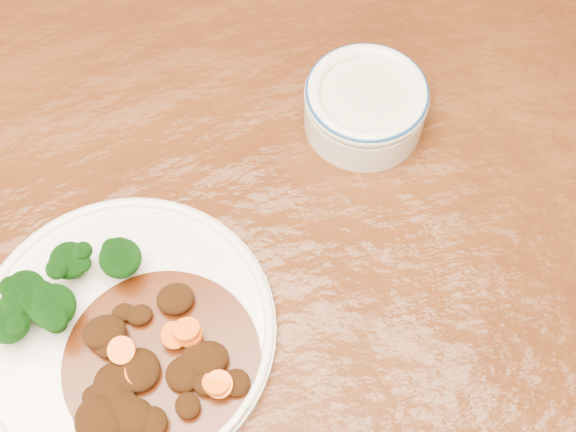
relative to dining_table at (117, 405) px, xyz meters
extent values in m
cube|color=#50280E|center=(0.00, 0.00, 0.06)|extent=(1.59, 1.06, 0.04)
cylinder|color=#37220D|center=(0.64, 0.47, -0.32)|extent=(0.06, 0.06, 0.71)
cylinder|color=white|center=(0.03, 0.03, 0.09)|extent=(0.26, 0.26, 0.01)
torus|color=white|center=(0.03, 0.03, 0.09)|extent=(0.25, 0.25, 0.01)
cylinder|color=#6A9F52|center=(-0.02, 0.06, 0.10)|extent=(0.01, 0.01, 0.02)
ellipsoid|color=black|center=(-0.02, 0.06, 0.12)|extent=(0.04, 0.04, 0.03)
cylinder|color=#6A9F52|center=(0.04, 0.08, 0.10)|extent=(0.01, 0.01, 0.02)
ellipsoid|color=black|center=(0.04, 0.08, 0.12)|extent=(0.04, 0.04, 0.03)
cylinder|color=#6A9F52|center=(0.00, 0.09, 0.10)|extent=(0.01, 0.01, 0.02)
ellipsoid|color=black|center=(0.00, 0.09, 0.12)|extent=(0.03, 0.03, 0.03)
cylinder|color=#6A9F52|center=(-0.04, 0.08, 0.10)|extent=(0.01, 0.01, 0.02)
ellipsoid|color=black|center=(-0.04, 0.08, 0.12)|extent=(0.03, 0.03, 0.03)
cylinder|color=#6A9F52|center=(-0.06, 0.05, 0.10)|extent=(0.01, 0.01, 0.02)
ellipsoid|color=black|center=(-0.06, 0.05, 0.12)|extent=(0.03, 0.03, 0.03)
cylinder|color=#451507|center=(0.05, 0.00, 0.09)|extent=(0.16, 0.16, 0.00)
ellipsoid|color=black|center=(0.00, -0.02, 0.10)|extent=(0.02, 0.02, 0.01)
ellipsoid|color=black|center=(0.08, 0.04, 0.10)|extent=(0.03, 0.03, 0.02)
ellipsoid|color=black|center=(0.01, 0.03, 0.11)|extent=(0.04, 0.03, 0.02)
ellipsoid|color=black|center=(0.02, 0.02, 0.10)|extent=(0.03, 0.03, 0.02)
ellipsoid|color=black|center=(0.09, -0.01, 0.10)|extent=(0.03, 0.03, 0.02)
ellipsoid|color=black|center=(0.07, -0.05, 0.10)|extent=(0.02, 0.02, 0.01)
ellipsoid|color=black|center=(0.00, -0.04, 0.11)|extent=(0.04, 0.04, 0.02)
ellipsoid|color=black|center=(0.01, -0.02, 0.10)|extent=(0.03, 0.03, 0.01)
ellipsoid|color=black|center=(0.03, 0.04, 0.10)|extent=(0.02, 0.02, 0.01)
ellipsoid|color=black|center=(0.09, -0.02, 0.10)|extent=(0.04, 0.03, 0.02)
ellipsoid|color=black|center=(0.07, -0.02, 0.10)|extent=(0.02, 0.02, 0.01)
ellipsoid|color=black|center=(0.09, -0.03, 0.10)|extent=(0.03, 0.02, 0.01)
ellipsoid|color=black|center=(0.04, -0.05, 0.10)|extent=(0.02, 0.03, 0.01)
ellipsoid|color=black|center=(0.04, -0.01, 0.10)|extent=(0.04, 0.04, 0.02)
ellipsoid|color=black|center=(0.03, -0.05, 0.11)|extent=(0.03, 0.03, 0.02)
ellipsoid|color=black|center=(0.11, -0.04, 0.10)|extent=(0.02, 0.02, 0.01)
ellipsoid|color=black|center=(0.02, -0.04, 0.10)|extent=(0.03, 0.04, 0.02)
ellipsoid|color=black|center=(0.07, -0.02, 0.10)|extent=(0.03, 0.03, 0.02)
ellipsoid|color=black|center=(0.02, -0.02, 0.10)|extent=(0.04, 0.04, 0.02)
ellipsoid|color=black|center=(0.04, 0.04, 0.10)|extent=(0.02, 0.02, 0.01)
cylinder|color=#FF5B0D|center=(0.04, -0.01, 0.10)|extent=(0.03, 0.03, 0.01)
cylinder|color=#FF5B0D|center=(0.10, -0.04, 0.11)|extent=(0.03, 0.03, 0.01)
cylinder|color=#FF5B0D|center=(0.07, 0.01, 0.11)|extent=(0.02, 0.03, 0.02)
cylinder|color=#FF5B0D|center=(0.09, -0.04, 0.11)|extent=(0.03, 0.03, 0.01)
cylinder|color=#FF5B0D|center=(0.08, 0.01, 0.11)|extent=(0.03, 0.03, 0.01)
cylinder|color=#FF5B0D|center=(0.08, 0.01, 0.11)|extent=(0.03, 0.03, 0.01)
cylinder|color=#FF5B0D|center=(0.03, 0.01, 0.11)|extent=(0.03, 0.03, 0.01)
cylinder|color=silver|center=(0.29, 0.19, 0.10)|extent=(0.12, 0.12, 0.04)
cylinder|color=beige|center=(0.29, 0.19, 0.12)|extent=(0.09, 0.09, 0.01)
torus|color=silver|center=(0.29, 0.19, 0.13)|extent=(0.12, 0.12, 0.02)
torus|color=navy|center=(0.29, 0.19, 0.13)|extent=(0.12, 0.12, 0.01)
camera|label=1|loc=(0.10, -0.23, 0.73)|focal=50.00mm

